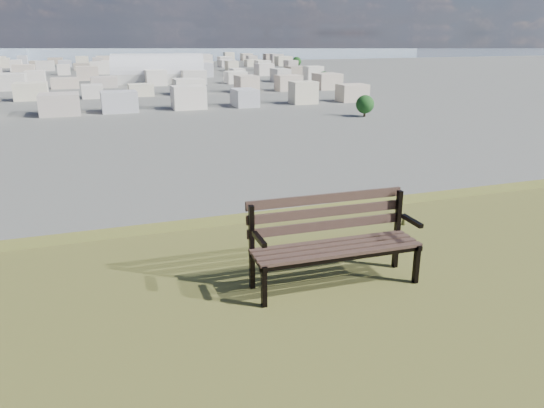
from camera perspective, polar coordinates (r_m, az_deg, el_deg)
name	(u,v)px	position (r m, az deg, el deg)	size (l,w,h in m)	color
park_bench	(333,236)	(5.60, 6.54, -3.46)	(1.79, 0.62, 0.93)	#49332A
arena	(158,74)	(321.02, -12.14, 13.51)	(54.14, 29.40, 21.70)	#B8B9B4
city_blocks	(82,70)	(397.92, -19.80, 13.43)	(395.00, 361.00, 7.00)	silver
city_trees	(32,77)	(323.49, -24.44, 12.33)	(406.52, 387.20, 9.98)	#312518
bay_water	(78,52)	(903.16, -20.12, 15.12)	(2400.00, 700.00, 0.12)	#889BAD
far_hills	(48,34)	(1406.92, -22.92, 16.49)	(2050.00, 340.00, 60.00)	#8494A4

